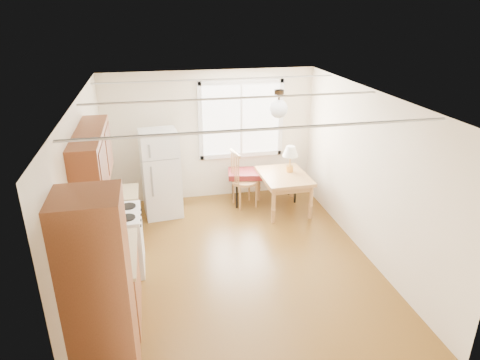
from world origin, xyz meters
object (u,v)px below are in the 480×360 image
object	(u,v)px
refrigerator	(161,174)
bench	(264,174)
dining_table	(284,180)
chair	(240,175)

from	to	relation	value
refrigerator	bench	distance (m)	1.97
refrigerator	dining_table	distance (m)	2.25
dining_table	chair	bearing A→B (deg)	158.82
bench	dining_table	bearing A→B (deg)	-47.70
dining_table	chair	size ratio (longest dim) A/B	1.03
refrigerator	chair	size ratio (longest dim) A/B	1.42
bench	chair	bearing A→B (deg)	-155.86
bench	dining_table	size ratio (longest dim) A/B	1.27
dining_table	chair	distance (m)	0.83
refrigerator	chair	xyz separation A→B (m)	(1.44, -0.01, -0.15)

